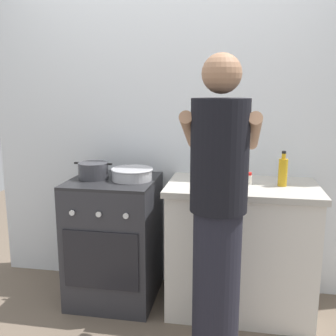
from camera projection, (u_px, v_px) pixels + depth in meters
name	position (u px, v px, depth m)	size (l,w,h in m)	color
ground	(158.00, 311.00, 2.73)	(6.00, 6.00, 0.00)	#6B5B4C
back_wall	(196.00, 126.00, 2.93)	(3.20, 0.10, 2.50)	silver
countertop	(240.00, 247.00, 2.69)	(1.00, 0.60, 0.90)	silver
stove_range	(115.00, 239.00, 2.84)	(0.60, 0.62, 0.90)	#2D2D33
pot	(93.00, 171.00, 2.76)	(0.28, 0.21, 0.12)	#38383D
mixing_bowl	(132.00, 173.00, 2.72)	(0.29, 0.29, 0.08)	#B7B7BC
utensil_crock	(209.00, 162.00, 2.81)	(0.10, 0.10, 0.33)	silver
spice_bottle	(248.00, 179.00, 2.59)	(0.04, 0.04, 0.08)	silver
oil_bottle	(283.00, 172.00, 2.54)	(0.06, 0.06, 0.23)	gold
person	(218.00, 217.00, 2.06)	(0.41, 0.50, 1.70)	black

